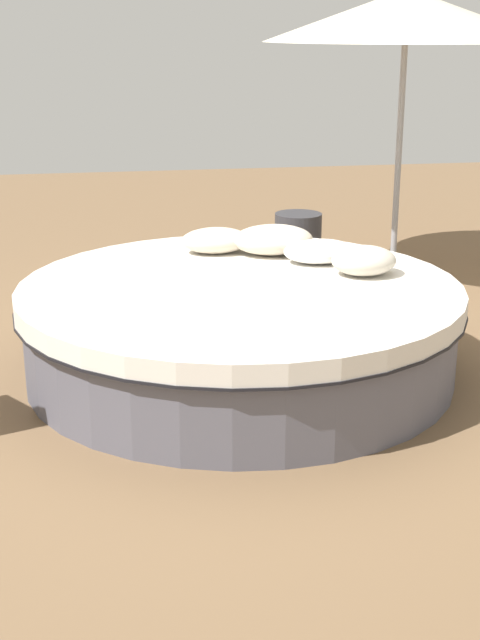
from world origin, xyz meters
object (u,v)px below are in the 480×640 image
at_px(side_table, 298,241).
at_px(patio_umbrella, 406,18).
at_px(throw_pillow_3, 216,240).
at_px(round_bed, 240,328).
at_px(throw_pillow_2, 273,240).
at_px(throw_pillow_0, 364,260).
at_px(throw_pillow_1, 320,251).

bearing_deg(side_table, patio_umbrella, 151.13).
distance_m(throw_pillow_3, side_table, 1.83).
bearing_deg(patio_umbrella, side_table, -28.87).
relative_size(throw_pillow_3, patio_umbrella, 0.20).
bearing_deg(round_bed, throw_pillow_3, -87.56).
distance_m(patio_umbrella, side_table, 2.00).
bearing_deg(throw_pillow_3, patio_umbrella, -145.83).
height_order(round_bed, side_table, round_bed).
bearing_deg(throw_pillow_2, throw_pillow_0, 126.25).
relative_size(throw_pillow_0, throw_pillow_3, 0.87).
height_order(throw_pillow_3, patio_umbrella, patio_umbrella).
height_order(throw_pillow_2, patio_umbrella, patio_umbrella).
bearing_deg(round_bed, throw_pillow_0, -174.02).
height_order(round_bed, throw_pillow_2, throw_pillow_2).
distance_m(throw_pillow_1, throw_pillow_2, 0.37).
relative_size(round_bed, throw_pillow_2, 4.91).
height_order(round_bed, throw_pillow_0, throw_pillow_0).
distance_m(throw_pillow_0, patio_umbrella, 2.46).
bearing_deg(side_table, throw_pillow_3, 58.52).
bearing_deg(throw_pillow_2, round_bed, 63.62).
bearing_deg(side_table, throw_pillow_0, 86.98).
height_order(throw_pillow_3, side_table, throw_pillow_3).
distance_m(throw_pillow_0, throw_pillow_2, 0.75).
relative_size(round_bed, throw_pillow_0, 6.59).
bearing_deg(throw_pillow_3, throw_pillow_2, 165.06).
relative_size(round_bed, throw_pillow_3, 5.71).
xyz_separation_m(throw_pillow_1, throw_pillow_3, (0.62, -0.37, 0.01)).
height_order(throw_pillow_1, patio_umbrella, patio_umbrella).
relative_size(round_bed, throw_pillow_1, 5.64).
xyz_separation_m(throw_pillow_0, throw_pillow_3, (0.81, -0.70, -0.01)).
xyz_separation_m(round_bed, patio_umbrella, (-1.62, -1.91, 1.78)).
xyz_separation_m(round_bed, throw_pillow_2, (-0.34, -0.68, 0.37)).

